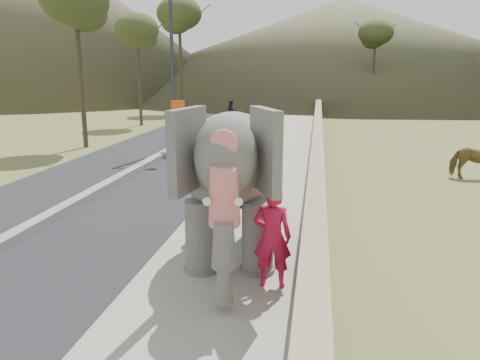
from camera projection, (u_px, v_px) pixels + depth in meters
name	position (u px, v px, depth m)	size (l,w,h in m)	color
ground	(201.00, 325.00, 7.08)	(160.00, 160.00, 0.00)	olive
road	(136.00, 172.00, 17.47)	(7.00, 120.00, 0.03)	black
median	(136.00, 169.00, 17.44)	(0.35, 120.00, 0.22)	black
walkway	(269.00, 175.00, 16.66)	(3.00, 120.00, 0.15)	#9E9687
parapet	(317.00, 163.00, 16.28)	(0.30, 120.00, 1.10)	tan
lamppost	(178.00, 43.00, 20.99)	(1.76, 0.36, 8.00)	#323238
signboard	(178.00, 117.00, 20.77)	(0.60, 0.08, 2.40)	#2D2D33
cow	(477.00, 160.00, 16.14)	(0.76, 1.66, 1.40)	brown
hill_left	(26.00, 13.00, 63.31)	(60.00, 60.00, 22.00)	brown
hill_far	(343.00, 46.00, 71.79)	(80.00, 80.00, 14.00)	brown
elephant_and_man	(232.00, 181.00, 9.16)	(2.58, 4.35, 2.98)	slate
motorcyclist	(239.00, 117.00, 30.58)	(1.87, 1.84, 1.76)	maroon
trees	(336.00, 63.00, 31.22)	(47.05, 38.67, 9.84)	#473828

